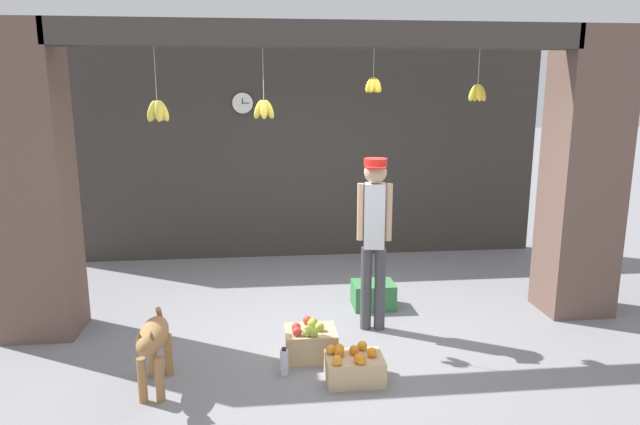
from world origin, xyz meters
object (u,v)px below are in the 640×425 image
at_px(fruit_crate_oranges, 354,367).
at_px(fruit_crate_apples, 310,342).
at_px(water_bottle, 284,362).
at_px(shopkeeper, 374,229).
at_px(wall_clock, 243,103).
at_px(dog, 153,341).
at_px(produce_box_green, 373,295).

xyz_separation_m(fruit_crate_oranges, fruit_crate_apples, (-0.32, 0.47, 0.02)).
bearing_deg(fruit_crate_oranges, water_bottle, 163.57).
height_order(shopkeeper, fruit_crate_apples, shopkeeper).
height_order(shopkeeper, wall_clock, wall_clock).
distance_m(dog, produce_box_green, 2.67).
bearing_deg(dog, fruit_crate_apples, 109.39).
height_order(dog, water_bottle, dog).
bearing_deg(fruit_crate_oranges, shopkeeper, 70.67).
bearing_deg(wall_clock, water_bottle, -83.87).
bearing_deg(produce_box_green, dog, -142.97).
relative_size(fruit_crate_apples, produce_box_green, 1.00).
bearing_deg(water_bottle, fruit_crate_oranges, -16.43).
xyz_separation_m(dog, fruit_crate_oranges, (1.63, -0.03, -0.30)).
relative_size(fruit_crate_oranges, produce_box_green, 1.04).
height_order(shopkeeper, produce_box_green, shopkeeper).
bearing_deg(fruit_crate_apples, dog, -161.09).
bearing_deg(fruit_crate_apples, produce_box_green, 54.74).
xyz_separation_m(shopkeeper, water_bottle, (-0.94, -0.87, -0.94)).
bearing_deg(produce_box_green, fruit_crate_oranges, -106.81).
relative_size(fruit_crate_apples, water_bottle, 1.87).
xyz_separation_m(produce_box_green, water_bottle, (-1.07, -1.46, -0.03)).
distance_m(dog, fruit_crate_apples, 1.41).
relative_size(water_bottle, wall_clock, 0.82).
relative_size(dog, fruit_crate_oranges, 1.68).
height_order(shopkeeper, water_bottle, shopkeeper).
relative_size(dog, wall_clock, 2.68).
xyz_separation_m(shopkeeper, produce_box_green, (0.13, 0.59, -0.91)).
bearing_deg(produce_box_green, wall_clock, 124.58).
bearing_deg(shopkeeper, fruit_crate_oranges, 80.76).
xyz_separation_m(produce_box_green, wall_clock, (-1.45, 2.11, 2.08)).
height_order(fruit_crate_apples, water_bottle, fruit_crate_apples).
bearing_deg(wall_clock, dog, -100.23).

